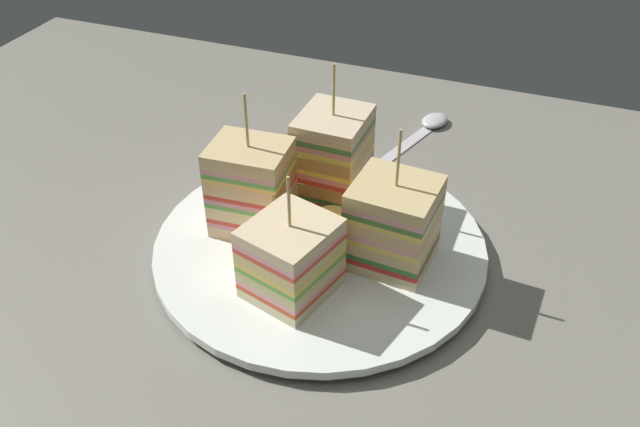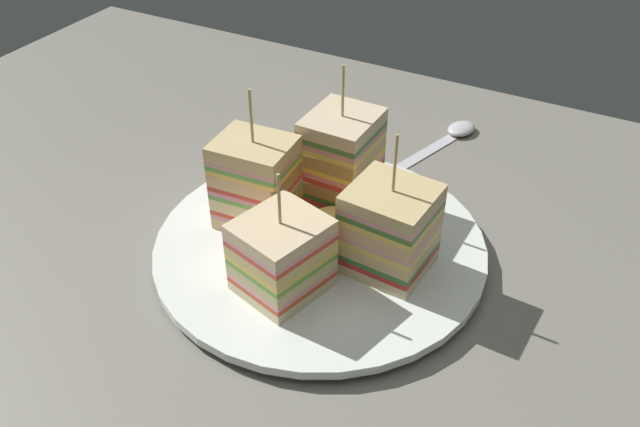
{
  "view_description": "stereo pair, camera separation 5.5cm",
  "coord_description": "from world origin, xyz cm",
  "px_view_note": "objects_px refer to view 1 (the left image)",
  "views": [
    {
      "loc": [
        15.54,
        -40.8,
        37.72
      ],
      "look_at": [
        0.0,
        0.0,
        4.42
      ],
      "focal_mm": 37.7,
      "sensor_mm": 36.0,
      "label": 1
    },
    {
      "loc": [
        20.53,
        -38.53,
        37.72
      ],
      "look_at": [
        0.0,
        0.0,
        4.42
      ],
      "focal_mm": 37.7,
      "sensor_mm": 36.0,
      "label": 2
    }
  ],
  "objects_px": {
    "sandwich_wedge_2": "(288,257)",
    "sandwich_wedge_3": "(393,223)",
    "chip_pile": "(331,237)",
    "spoon": "(425,129)",
    "plate": "(320,247)",
    "sandwich_wedge_1": "(251,189)",
    "sandwich_wedge_0": "(332,160)"
  },
  "relations": [
    {
      "from": "sandwich_wedge_3",
      "to": "sandwich_wedge_0",
      "type": "bearing_deg",
      "value": -35.37
    },
    {
      "from": "chip_pile",
      "to": "spoon",
      "type": "distance_m",
      "value": 0.24
    },
    {
      "from": "sandwich_wedge_1",
      "to": "spoon",
      "type": "distance_m",
      "value": 0.26
    },
    {
      "from": "sandwich_wedge_2",
      "to": "sandwich_wedge_3",
      "type": "height_order",
      "value": "sandwich_wedge_3"
    },
    {
      "from": "sandwich_wedge_0",
      "to": "sandwich_wedge_3",
      "type": "relative_size",
      "value": 1.1
    },
    {
      "from": "sandwich_wedge_2",
      "to": "sandwich_wedge_0",
      "type": "bearing_deg",
      "value": 19.91
    },
    {
      "from": "plate",
      "to": "spoon",
      "type": "height_order",
      "value": "plate"
    },
    {
      "from": "sandwich_wedge_0",
      "to": "sandwich_wedge_1",
      "type": "height_order",
      "value": "sandwich_wedge_0"
    },
    {
      "from": "spoon",
      "to": "sandwich_wedge_0",
      "type": "bearing_deg",
      "value": -176.63
    },
    {
      "from": "plate",
      "to": "spoon",
      "type": "relative_size",
      "value": 1.85
    },
    {
      "from": "chip_pile",
      "to": "plate",
      "type": "bearing_deg",
      "value": 162.42
    },
    {
      "from": "sandwich_wedge_1",
      "to": "chip_pile",
      "type": "xyz_separation_m",
      "value": [
        0.07,
        -0.0,
        -0.03
      ]
    },
    {
      "from": "sandwich_wedge_1",
      "to": "sandwich_wedge_2",
      "type": "bearing_deg",
      "value": -49.33
    },
    {
      "from": "plate",
      "to": "sandwich_wedge_3",
      "type": "relative_size",
      "value": 2.3
    },
    {
      "from": "plate",
      "to": "sandwich_wedge_3",
      "type": "bearing_deg",
      "value": 0.38
    },
    {
      "from": "sandwich_wedge_0",
      "to": "chip_pile",
      "type": "xyz_separation_m",
      "value": [
        0.02,
        -0.06,
        -0.03
      ]
    },
    {
      "from": "sandwich_wedge_2",
      "to": "spoon",
      "type": "relative_size",
      "value": 0.7
    },
    {
      "from": "sandwich_wedge_1",
      "to": "chip_pile",
      "type": "distance_m",
      "value": 0.08
    },
    {
      "from": "sandwich_wedge_3",
      "to": "chip_pile",
      "type": "distance_m",
      "value": 0.06
    },
    {
      "from": "sandwich_wedge_1",
      "to": "sandwich_wedge_0",
      "type": "bearing_deg",
      "value": 47.15
    },
    {
      "from": "sandwich_wedge_2",
      "to": "chip_pile",
      "type": "xyz_separation_m",
      "value": [
        0.01,
        0.06,
        -0.02
      ]
    },
    {
      "from": "sandwich_wedge_3",
      "to": "spoon",
      "type": "distance_m",
      "value": 0.24
    },
    {
      "from": "chip_pile",
      "to": "sandwich_wedge_2",
      "type": "bearing_deg",
      "value": -103.26
    },
    {
      "from": "sandwich_wedge_0",
      "to": "chip_pile",
      "type": "distance_m",
      "value": 0.07
    },
    {
      "from": "sandwich_wedge_2",
      "to": "chip_pile",
      "type": "relative_size",
      "value": 1.38
    },
    {
      "from": "chip_pile",
      "to": "sandwich_wedge_0",
      "type": "bearing_deg",
      "value": 109.17
    },
    {
      "from": "sandwich_wedge_1",
      "to": "sandwich_wedge_2",
      "type": "height_order",
      "value": "sandwich_wedge_1"
    },
    {
      "from": "plate",
      "to": "chip_pile",
      "type": "relative_size",
      "value": 3.66
    },
    {
      "from": "plate",
      "to": "sandwich_wedge_2",
      "type": "relative_size",
      "value": 2.66
    },
    {
      "from": "sandwich_wedge_0",
      "to": "spoon",
      "type": "height_order",
      "value": "sandwich_wedge_0"
    },
    {
      "from": "sandwich_wedge_0",
      "to": "spoon",
      "type": "distance_m",
      "value": 0.19
    },
    {
      "from": "sandwich_wedge_2",
      "to": "sandwich_wedge_3",
      "type": "distance_m",
      "value": 0.09
    }
  ]
}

